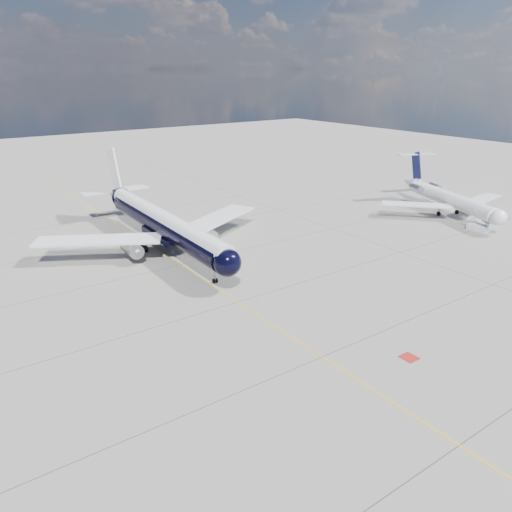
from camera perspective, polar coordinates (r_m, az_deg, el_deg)
name	(u,v)px	position (r m, az deg, el deg)	size (l,w,h in m)	color
ground	(164,255)	(76.53, -10.45, 0.11)	(320.00, 320.00, 0.00)	gray
taxiway_centerline	(180,265)	(72.30, -8.73, -1.01)	(0.16, 160.00, 0.01)	#ECB20C
red_marking	(409,358)	(51.68, 17.09, -11.04)	(1.60, 1.60, 0.01)	maroon
main_airliner	(161,223)	(78.49, -10.79, 3.77)	(37.63, 45.76, 13.23)	black
regional_jet	(446,197)	(103.15, 20.93, 6.32)	(25.17, 29.70, 10.39)	white
boarding_stair	(480,226)	(95.38, 24.19, 3.16)	(3.17, 3.76, 3.79)	white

